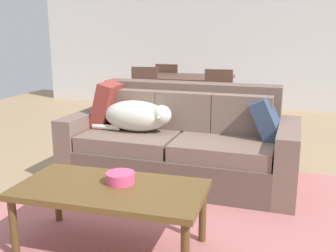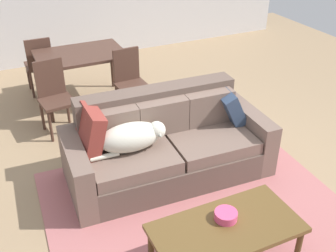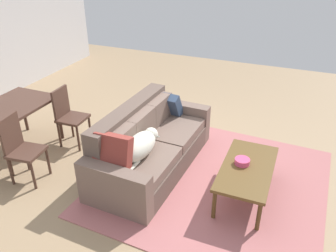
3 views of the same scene
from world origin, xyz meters
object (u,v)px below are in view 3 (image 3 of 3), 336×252
couch (149,146)px  dining_chair_near_right (68,114)px  coffee_table (247,170)px  dining_chair_near_left (20,146)px  dog_on_left_cushion (141,145)px  throw_pillow_by_right_arm (169,105)px  throw_pillow_by_left_arm (112,153)px  bowl_on_coffee_table (242,161)px  dining_table (11,110)px

couch → dining_chair_near_right: 1.44m
coffee_table → dining_chair_near_right: (0.24, 2.81, 0.12)m
dining_chair_near_left → coffee_table: bearing=-81.4°
dog_on_left_cushion → dining_chair_near_right: 1.60m
dog_on_left_cushion → throw_pillow_by_right_arm: 1.20m
throw_pillow_by_left_arm → throw_pillow_by_right_arm: throw_pillow_by_left_arm is taller
dog_on_left_cushion → throw_pillow_by_right_arm: bearing=7.8°
couch → dining_chair_near_left: dining_chair_near_left is taller
dog_on_left_cushion → coffee_table: (0.29, -1.30, -0.22)m
bowl_on_coffee_table → dining_table: dining_table is taller
dining_chair_near_left → dining_table: bearing=42.9°
dining_chair_near_left → dining_chair_near_right: 1.01m
throw_pillow_by_right_arm → coffee_table: 1.69m
dog_on_left_cushion → bowl_on_coffee_table: (0.32, -1.23, -0.14)m
bowl_on_coffee_table → dining_chair_near_right: 2.74m
couch → throw_pillow_by_left_arm: size_ratio=4.76×
dining_table → dog_on_left_cushion: bearing=-90.9°
couch → dog_on_left_cushion: bearing=-164.6°
dog_on_left_cushion → dining_chair_near_left: (-0.48, 1.52, -0.10)m
bowl_on_coffee_table → throw_pillow_by_right_arm: bearing=56.8°
throw_pillow_by_right_arm → dining_chair_near_left: dining_chair_near_left is taller
throw_pillow_by_left_arm → dining_chair_near_right: 1.62m
throw_pillow_by_left_arm → bowl_on_coffee_table: size_ratio=2.46×
couch → dining_chair_near_right: (0.12, 1.42, 0.17)m
throw_pillow_by_left_arm → dining_chair_near_right: (0.91, 1.33, -0.16)m
throw_pillow_by_left_arm → coffee_table: 1.65m
bowl_on_coffee_table → dining_table: (-0.29, 3.35, 0.21)m
throw_pillow_by_left_arm → throw_pillow_by_right_arm: (1.58, -0.07, -0.04)m
dining_table → bowl_on_coffee_table: bearing=-85.0°
coffee_table → dining_chair_near_right: dining_chair_near_right is taller
coffee_table → bowl_on_coffee_table: bearing=64.3°
dog_on_left_cushion → coffee_table: bearing=-74.9°
coffee_table → dining_chair_near_right: bearing=85.1°
dining_chair_near_right → dog_on_left_cushion: bearing=-111.6°
dining_chair_near_left → couch: bearing=-64.8°
dog_on_left_cushion → dining_chair_near_right: bearing=73.5°
couch → dining_chair_near_left: size_ratio=2.35×
throw_pillow_by_left_arm → dining_chair_near_left: 1.35m
throw_pillow_by_left_arm → dining_table: size_ratio=0.38×
couch → dining_table: couch is taller
throw_pillow_by_right_arm → dining_chair_near_left: bearing=139.9°
dining_table → dining_chair_near_right: (0.49, -0.61, -0.17)m
couch → throw_pillow_by_right_arm: (0.79, 0.02, 0.29)m
throw_pillow_by_left_arm → dining_chair_near_right: bearing=55.7°
couch → throw_pillow_by_right_arm: size_ratio=5.85×
couch → dining_chair_near_left: 1.69m
bowl_on_coffee_table → dining_chair_near_right: bearing=85.8°
couch → throw_pillow_by_right_arm: couch is taller
coffee_table → bowl_on_coffee_table: bowl_on_coffee_table is taller
bowl_on_coffee_table → dining_chair_near_left: size_ratio=0.20×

